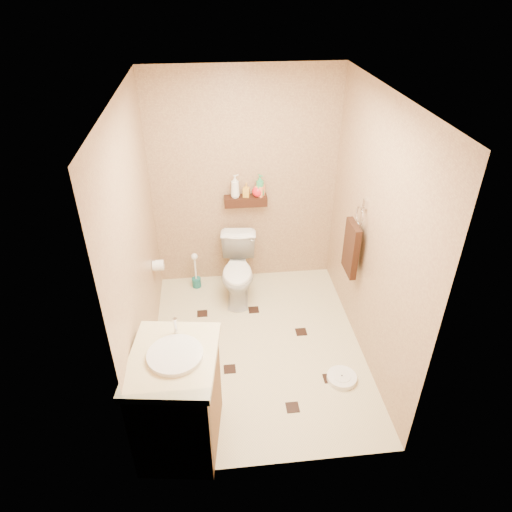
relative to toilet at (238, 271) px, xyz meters
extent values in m
plane|color=beige|center=(0.12, -0.83, -0.35)|extent=(2.50, 2.50, 0.00)
cube|color=tan|center=(0.12, 0.42, 0.85)|extent=(2.00, 0.04, 2.40)
cube|color=tan|center=(0.12, -2.08, 0.85)|extent=(2.00, 0.04, 2.40)
cube|color=tan|center=(-0.88, -0.83, 0.85)|extent=(0.04, 2.50, 2.40)
cube|color=tan|center=(1.12, -0.83, 0.85)|extent=(0.04, 2.50, 2.40)
cube|color=silver|center=(0.12, -0.83, 2.05)|extent=(2.00, 2.50, 0.02)
cube|color=#33160D|center=(0.12, 0.34, 0.67)|extent=(0.46, 0.14, 0.10)
cube|color=black|center=(-0.17, -1.10, -0.34)|extent=(0.11, 0.11, 0.01)
cube|color=black|center=(0.59, -0.67, -0.34)|extent=(0.11, 0.11, 0.01)
cube|color=black|center=(0.33, -1.59, -0.34)|extent=(0.11, 0.11, 0.01)
cube|color=black|center=(-0.42, -0.27, -0.34)|extent=(0.11, 0.11, 0.01)
cube|color=black|center=(0.72, -1.31, -0.34)|extent=(0.11, 0.11, 0.01)
cube|color=black|center=(0.14, -0.27, -0.34)|extent=(0.11, 0.11, 0.01)
imported|color=white|center=(0.00, 0.00, 0.00)|extent=(0.45, 0.71, 0.69)
cube|color=brown|center=(-0.58, -1.78, 0.07)|extent=(0.65, 0.76, 0.84)
cube|color=beige|center=(-0.58, -1.78, 0.52)|extent=(0.70, 0.81, 0.05)
cylinder|color=silver|center=(-0.56, -1.78, 0.55)|extent=(0.39, 0.39, 0.05)
cylinder|color=silver|center=(-0.56, -1.55, 0.62)|extent=(0.03, 0.03, 0.13)
cylinder|color=white|center=(0.83, -1.33, -0.32)|extent=(0.29, 0.29, 0.05)
cylinder|color=white|center=(0.83, -1.33, -0.30)|extent=(0.16, 0.16, 0.01)
cylinder|color=#196562|center=(-0.47, 0.24, -0.29)|extent=(0.10, 0.10, 0.11)
cylinder|color=white|center=(-0.47, 0.24, -0.08)|extent=(0.02, 0.02, 0.32)
sphere|color=white|center=(-0.47, 0.24, 0.06)|extent=(0.07, 0.07, 0.07)
cube|color=silver|center=(1.10, -0.58, 1.03)|extent=(0.03, 0.06, 0.08)
torus|color=silver|center=(1.07, -0.58, 0.91)|extent=(0.02, 0.19, 0.19)
cube|color=#371A10|center=(1.03, -0.58, 0.57)|extent=(0.06, 0.30, 0.52)
cylinder|color=white|center=(-0.82, -0.18, 0.25)|extent=(0.11, 0.11, 0.11)
cylinder|color=silver|center=(-0.86, -0.18, 0.31)|extent=(0.04, 0.02, 0.02)
imported|color=white|center=(0.01, 0.34, 0.85)|extent=(0.13, 0.13, 0.25)
imported|color=gold|center=(0.13, 0.34, 0.80)|extent=(0.08, 0.08, 0.15)
imported|color=red|center=(0.25, 0.34, 0.80)|extent=(0.14, 0.14, 0.16)
imported|color=#349C5E|center=(0.27, 0.34, 0.84)|extent=(0.13, 0.13, 0.24)
imported|color=#FF8C54|center=(0.28, 0.34, 0.81)|extent=(0.11, 0.11, 0.18)
camera|label=1|loc=(-0.25, -4.09, 2.82)|focal=32.00mm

